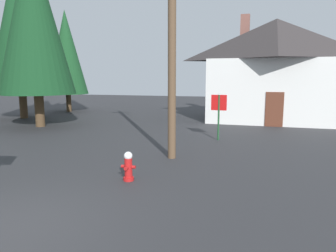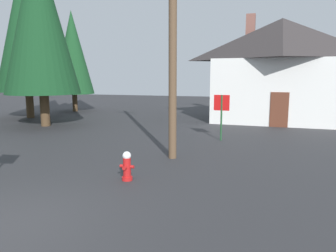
% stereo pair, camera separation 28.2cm
% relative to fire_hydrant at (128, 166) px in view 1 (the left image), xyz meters
% --- Properties ---
extents(ground_plane, '(80.00, 80.00, 0.10)m').
position_rel_fire_hydrant_xyz_m(ground_plane, '(-1.21, -3.17, -0.46)').
color(ground_plane, '#2D2D30').
extents(fire_hydrant, '(0.42, 0.36, 0.83)m').
position_rel_fire_hydrant_xyz_m(fire_hydrant, '(0.00, 0.00, 0.00)').
color(fire_hydrant, red).
rests_on(fire_hydrant, ground).
extents(utility_pole, '(1.60, 0.28, 9.56)m').
position_rel_fire_hydrant_xyz_m(utility_pole, '(0.56, 2.70, 4.55)').
color(utility_pole, brown).
rests_on(utility_pole, ground).
extents(stop_sign_far, '(0.74, 0.08, 2.09)m').
position_rel_fire_hydrant_xyz_m(stop_sign_far, '(1.82, 6.34, 1.08)').
color(stop_sign_far, '#1E4C28').
rests_on(stop_sign_far, ground).
extents(house, '(8.78, 6.03, 7.00)m').
position_rel_fire_hydrant_xyz_m(house, '(4.56, 13.80, 2.96)').
color(house, silver).
rests_on(house, ground).
extents(pine_tree_tall_left, '(4.19, 4.19, 10.48)m').
position_rel_fire_hydrant_xyz_m(pine_tree_tall_left, '(-8.59, 7.60, 5.76)').
color(pine_tree_tall_left, '#4C3823').
rests_on(pine_tree_tall_left, ground).
extents(pine_tree_mid_left, '(4.10, 4.10, 10.26)m').
position_rel_fire_hydrant_xyz_m(pine_tree_mid_left, '(-12.06, 10.46, 5.63)').
color(pine_tree_mid_left, '#4C3823').
rests_on(pine_tree_mid_left, ground).
extents(pine_tree_short_left, '(3.24, 3.24, 8.10)m').
position_rel_fire_hydrant_xyz_m(pine_tree_short_left, '(-11.36, 14.95, 4.36)').
color(pine_tree_short_left, '#4C3823').
rests_on(pine_tree_short_left, ground).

